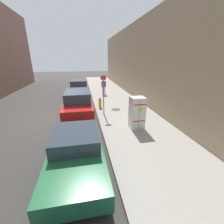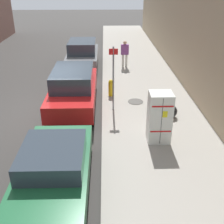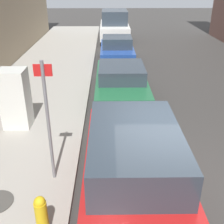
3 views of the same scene
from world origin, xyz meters
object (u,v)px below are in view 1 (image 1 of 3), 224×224
Objects in this scene: discarded_refrigerator at (137,113)px; parked_suv_gray at (79,88)px; trash_bag at (139,112)px; parked_suv_red at (78,103)px; street_sign_post at (104,93)px; fire_hydrant at (100,103)px; pedestrian_walking_far at (104,86)px; parked_sedan_green at (76,149)px.

discarded_refrigerator reaches higher than parked_suv_gray.
trash_bag is at bearing -115.50° from discarded_refrigerator.
discarded_refrigerator is at bearing 135.44° from parked_suv_red.
parked_suv_gray is at bearing -75.23° from street_sign_post.
parked_suv_red is (1.67, 0.86, 0.34)m from fire_hydrant.
fire_hydrant is 4.77m from pedestrian_walking_far.
fire_hydrant is at bearing -87.21° from street_sign_post.
discarded_refrigerator is 8.73m from pedestrian_walking_far.
pedestrian_walking_far reaches higher than fire_hydrant.
street_sign_post is at bearing -18.25° from trash_bag.
discarded_refrigerator is at bearing 109.58° from parked_suv_gray.
parked_suv_gray is at bearing -61.12° from trash_bag.
fire_hydrant is 1.60× the size of trash_bag.
street_sign_post is 0.59× the size of parked_sedan_green.
street_sign_post reaches higher than fire_hydrant.
parked_suv_red reaches higher than parked_suv_gray.
discarded_refrigerator is 0.36× the size of parked_suv_red.
street_sign_post reaches higher than pedestrian_walking_far.
street_sign_post is 0.56× the size of parked_suv_red.
street_sign_post is at bearing 92.79° from fire_hydrant.
discarded_refrigerator is at bearing -142.82° from parked_sedan_green.
pedestrian_walking_far reaches higher than parked_sedan_green.
pedestrian_walking_far is (0.60, -8.71, 0.06)m from discarded_refrigerator.
parked_sedan_green is at bearing 75.63° from fire_hydrant.
pedestrian_walking_far is at bearing -115.70° from parked_suv_red.
parked_sedan_green is (2.65, 11.18, -0.40)m from pedestrian_walking_far.
fire_hydrant is 0.17× the size of parked_sedan_green.
street_sign_post is 0.62× the size of parked_suv_gray.
parked_suv_red is at bearing -21.58° from street_sign_post.
parked_suv_gray is at bearing -69.90° from pedestrian_walking_far.
parked_suv_gray is (1.75, -6.64, -0.79)m from street_sign_post.
parked_suv_gray is (1.67, -5.08, 0.32)m from fire_hydrant.
pedestrian_walking_far is 6.11m from parked_suv_red.
discarded_refrigerator is 1.08× the size of pedestrian_walking_far.
trash_bag is at bearing 41.18° from pedestrian_walking_far.
pedestrian_walking_far is (-0.97, -4.64, 0.54)m from fire_hydrant.
discarded_refrigerator is 9.71m from parked_suv_gray.
pedestrian_walking_far is (1.44, -6.97, 0.70)m from trash_bag.
discarded_refrigerator is at bearing 120.90° from street_sign_post.
pedestrian_walking_far is 2.69m from parked_suv_gray.
parked_suv_gray is at bearing -90.00° from parked_suv_red.
parked_suv_gray is at bearing -90.00° from parked_sedan_green.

